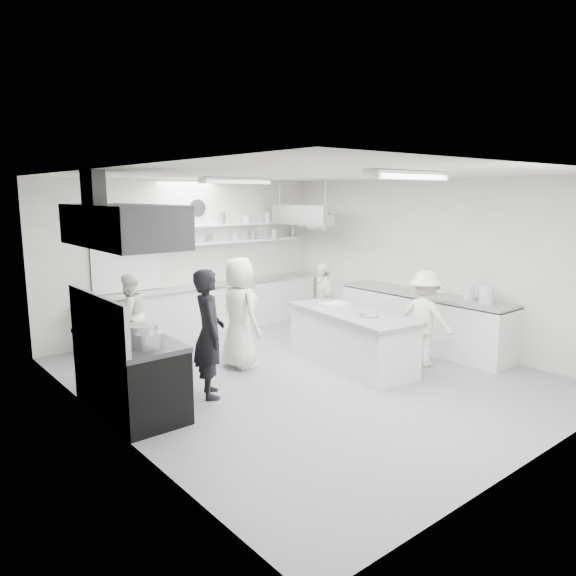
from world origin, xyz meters
TOP-DOWN VIEW (x-y plane):
  - floor at (0.00, 0.00)m, footprint 6.00×7.00m
  - ceiling at (0.00, 0.00)m, footprint 6.00×7.00m
  - wall_back at (0.00, 3.50)m, footprint 6.00×0.04m
  - wall_front at (0.00, -3.50)m, footprint 6.00×0.04m
  - wall_left at (-3.00, 0.00)m, footprint 0.04×7.00m
  - wall_right at (3.00, 0.00)m, footprint 0.04×7.00m
  - stove at (-2.60, 0.40)m, footprint 0.80×1.80m
  - exhaust_hood at (-2.60, 0.40)m, footprint 0.85×2.00m
  - back_counter at (0.30, 3.20)m, footprint 5.00×0.60m
  - shelf_lower at (0.70, 3.37)m, footprint 4.20×0.26m
  - shelf_upper at (0.70, 3.37)m, footprint 4.20×0.26m
  - pass_through_window at (-1.30, 3.48)m, footprint 1.30×0.04m
  - wall_clock at (0.20, 3.46)m, footprint 0.32×0.05m
  - right_counter at (2.65, -0.20)m, footprint 0.74×3.30m
  - pot_rack at (2.00, 2.40)m, footprint 0.30×1.60m
  - light_fixture_front at (0.00, -1.80)m, footprint 1.30×0.25m
  - light_fixture_rear at (0.00, 1.80)m, footprint 1.30×0.25m
  - prep_island at (0.88, -0.12)m, footprint 1.12×2.34m
  - stove_pot at (-2.60, -0.05)m, footprint 0.35×0.35m
  - cook_stove at (-1.57, 0.18)m, footprint 0.64×0.75m
  - cook_back at (-1.66, 2.60)m, footprint 0.80×0.69m
  - cook_island_left at (-0.54, 0.95)m, footprint 0.59×0.88m
  - cook_island_right at (1.44, 1.14)m, footprint 0.68×0.94m
  - cook_right at (1.81, -0.85)m, footprint 0.68×1.05m
  - bowl_island_a at (0.85, -0.51)m, footprint 0.34×0.34m
  - bowl_island_b at (0.71, 0.22)m, footprint 0.23×0.23m
  - bowl_right at (2.84, -0.37)m, footprint 0.28×0.28m

SIDE VIEW (x-z plane):
  - floor at x=0.00m, z-range -0.02..0.00m
  - prep_island at x=0.88m, z-range 0.00..0.83m
  - stove at x=-2.60m, z-range 0.00..0.90m
  - back_counter at x=0.30m, z-range 0.00..0.92m
  - right_counter at x=2.65m, z-range 0.00..0.94m
  - cook_back at x=-1.66m, z-range 0.00..1.42m
  - cook_island_right at x=1.44m, z-range 0.00..1.49m
  - cook_right at x=1.81m, z-range 0.00..1.54m
  - bowl_island_b at x=0.71m, z-range 0.83..0.89m
  - bowl_island_a at x=0.85m, z-range 0.83..0.90m
  - cook_stove at x=-1.57m, z-range 0.00..1.75m
  - cook_island_left at x=-0.54m, z-range 0.00..1.76m
  - bowl_right at x=2.84m, z-range 0.94..1.00m
  - stove_pot at x=-2.60m, z-range 0.91..1.20m
  - pass_through_window at x=-1.30m, z-range 0.95..1.95m
  - wall_back at x=0.00m, z-range 0.00..3.00m
  - wall_front at x=0.00m, z-range 0.00..3.00m
  - wall_left at x=-3.00m, z-range 0.00..3.00m
  - wall_right at x=3.00m, z-range 0.00..3.00m
  - shelf_lower at x=0.70m, z-range 1.73..1.77m
  - shelf_upper at x=0.70m, z-range 2.08..2.12m
  - pot_rack at x=2.00m, z-range 2.10..2.50m
  - exhaust_hood at x=-2.60m, z-range 2.10..2.60m
  - wall_clock at x=0.20m, z-range 2.29..2.61m
  - light_fixture_front at x=0.00m, z-range 2.89..2.99m
  - light_fixture_rear at x=0.00m, z-range 2.89..2.99m
  - ceiling at x=0.00m, z-range 3.00..3.02m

